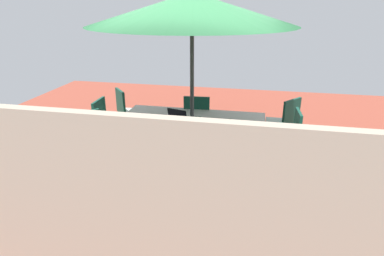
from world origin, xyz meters
The scene contains 15 objects.
ground_plane centered at (0.00, 0.00, -0.01)m, with size 10.00×10.00×0.02m, color brown.
back_fence centered at (0.00, 3.01, 0.93)m, with size 9.50×0.08×1.86m, color tan.
hedge_row centered at (0.00, 2.19, 0.61)m, with size 6.30×0.92×1.22m, color #1E4C23.
dining_table centered at (0.00, 0.00, 0.72)m, with size 2.23×1.04×0.77m.
patio_umbrella centered at (0.00, 0.00, 2.36)m, with size 2.93×2.93×2.59m.
chair_west centered at (-1.43, -0.03, 0.55)m, with size 0.47×0.46×0.98m.
chair_northwest centered at (-1.35, 0.74, 0.55)m, with size 0.59×0.59×0.98m.
chair_south centered at (0.03, -0.65, 0.55)m, with size 0.46×0.47×0.98m.
chair_northeast centered at (1.36, 0.68, 0.55)m, with size 0.59×0.58×0.98m.
chair_southeast centered at (1.35, -0.75, 0.55)m, with size 0.59×0.58×0.98m.
chair_east centered at (1.40, 0.00, 0.55)m, with size 0.47×0.46×0.98m.
chair_north centered at (-0.03, 0.66, 0.55)m, with size 0.47×0.48×0.98m.
chair_southwest centered at (-1.43, -0.75, 0.55)m, with size 0.58×0.58×0.98m.
laptop centered at (0.16, 0.14, 0.81)m, with size 0.38×0.33×0.21m.
cup centered at (-0.60, 0.17, 0.81)m, with size 0.08×0.08×0.09m, color #286B33.
Camera 1 is at (-0.95, 4.67, 2.47)m, focal length 30.52 mm.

